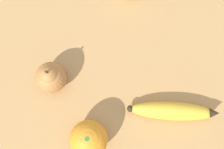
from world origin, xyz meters
TOP-DOWN VIEW (x-y plane):
  - ground_plane at (0.00, 0.00)m, footprint 3.00×3.00m
  - banana at (0.10, 0.03)m, footprint 0.16×0.19m
  - orange at (0.04, -0.17)m, footprint 0.09×0.09m
  - pear at (-0.13, -0.17)m, footprint 0.08×0.08m

SIDE VIEW (x-z plane):
  - ground_plane at x=0.00m, z-range 0.00..0.00m
  - banana at x=0.10m, z-range 0.00..0.04m
  - pear at x=-0.13m, z-range -0.01..0.09m
  - orange at x=0.04m, z-range 0.00..0.09m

